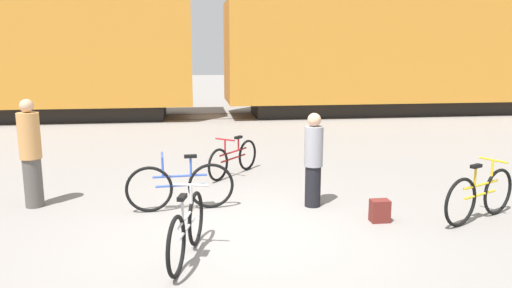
{
  "coord_description": "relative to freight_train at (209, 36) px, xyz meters",
  "views": [
    {
      "loc": [
        -0.73,
        -6.79,
        2.61
      ],
      "look_at": [
        0.28,
        0.84,
        1.1
      ],
      "focal_mm": 35.0,
      "sensor_mm": 36.0,
      "label": 1
    }
  ],
  "objects": [
    {
      "name": "bicycle_silver",
      "position": [
        -0.82,
        -12.87,
        -2.61
      ],
      "size": [
        0.52,
        1.64,
        0.9
      ],
      "color": "black",
      "rests_on": "ground_plane"
    },
    {
      "name": "rail_far",
      "position": [
        -0.0,
        0.72,
        -2.98
      ],
      "size": [
        67.95,
        0.07,
        0.01
      ],
      "primitive_type": "cube",
      "color": "#4C4238",
      "rests_on": "ground_plane"
    },
    {
      "name": "person_in_tan",
      "position": [
        -3.33,
        -10.44,
        -2.09
      ],
      "size": [
        0.35,
        0.35,
        1.79
      ],
      "rotation": [
        0.0,
        0.0,
        5.69
      ],
      "color": "#514C47",
      "rests_on": "ground_plane"
    },
    {
      "name": "bicycle_yellow",
      "position": [
        3.59,
        -12.03,
        -2.6
      ],
      "size": [
        1.55,
        0.81,
        0.92
      ],
      "color": "black",
      "rests_on": "ground_plane"
    },
    {
      "name": "freight_train",
      "position": [
        0.0,
        0.0,
        0.0
      ],
      "size": [
        55.95,
        3.03,
        5.68
      ],
      "color": "black",
      "rests_on": "ground_plane"
    },
    {
      "name": "bicycle_maroon",
      "position": [
        0.12,
        -8.83,
        -2.64
      ],
      "size": [
        1.12,
        1.37,
        0.81
      ],
      "color": "black",
      "rests_on": "ground_plane"
    },
    {
      "name": "bicycle_blue",
      "position": [
        -0.92,
        -10.95,
        -2.59
      ],
      "size": [
        1.74,
        0.46,
        0.94
      ],
      "color": "black",
      "rests_on": "ground_plane"
    },
    {
      "name": "backpack",
      "position": [
        2.07,
        -11.89,
        -2.82
      ],
      "size": [
        0.28,
        0.2,
        0.34
      ],
      "color": "maroon",
      "rests_on": "ground_plane"
    },
    {
      "name": "person_in_grey",
      "position": [
        1.24,
        -11.02,
        -2.2
      ],
      "size": [
        0.31,
        0.31,
        1.56
      ],
      "rotation": [
        0.0,
        0.0,
        4.98
      ],
      "color": "black",
      "rests_on": "ground_plane"
    },
    {
      "name": "rail_near",
      "position": [
        -0.0,
        -0.72,
        -2.98
      ],
      "size": [
        67.95,
        0.07,
        0.01
      ],
      "primitive_type": "cube",
      "color": "#4C4238",
      "rests_on": "ground_plane"
    },
    {
      "name": "ground_plane",
      "position": [
        -0.0,
        -11.99,
        -2.99
      ],
      "size": [
        80.0,
        80.0,
        0.0
      ],
      "primitive_type": "plane",
      "color": "gray"
    }
  ]
}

